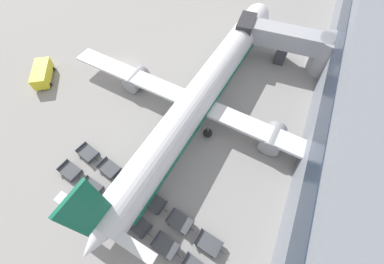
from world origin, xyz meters
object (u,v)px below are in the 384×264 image
at_px(baggage_dolly_row_near_col_a, 70,171).
at_px(baggage_dolly_row_near_col_c, 113,207).
at_px(baggage_dolly_row_near_col_d, 138,225).
at_px(baggage_dolly_row_mid_a_col_d, 154,202).
at_px(airplane, 201,95).
at_px(service_van, 42,73).
at_px(baggage_dolly_row_mid_a_col_f, 208,243).
at_px(baggage_dolly_row_mid_a_col_c, 131,184).
at_px(baggage_dolly_row_near_col_b, 91,188).
at_px(baggage_dolly_row_near_col_e, 166,246).
at_px(baggage_dolly_row_mid_a_col_a, 88,153).
at_px(baggage_dolly_row_mid_a_col_b, 109,168).
at_px(baggage_dolly_row_mid_a_col_e, 180,221).

bearing_deg(baggage_dolly_row_near_col_a, baggage_dolly_row_near_col_c, -10.55).
xyz_separation_m(baggage_dolly_row_near_col_a, baggage_dolly_row_near_col_c, (7.30, -1.36, 0.00)).
height_order(baggage_dolly_row_near_col_d, baggage_dolly_row_mid_a_col_d, same).
relative_size(airplane, service_van, 7.94).
bearing_deg(baggage_dolly_row_mid_a_col_f, service_van, 161.26).
bearing_deg(baggage_dolly_row_mid_a_col_d, baggage_dolly_row_mid_a_col_c, 168.95).
height_order(baggage_dolly_row_near_col_c, baggage_dolly_row_mid_a_col_f, same).
height_order(baggage_dolly_row_near_col_c, baggage_dolly_row_mid_a_col_d, same).
xyz_separation_m(baggage_dolly_row_near_col_b, baggage_dolly_row_near_col_c, (3.67, -0.74, 0.00)).
relative_size(baggage_dolly_row_near_col_b, baggage_dolly_row_near_col_e, 1.00).
bearing_deg(airplane, baggage_dolly_row_mid_a_col_a, -127.56).
bearing_deg(airplane, baggage_dolly_row_mid_a_col_b, -114.60).
height_order(baggage_dolly_row_mid_a_col_b, baggage_dolly_row_mid_a_col_e, same).
bearing_deg(baggage_dolly_row_mid_a_col_d, baggage_dolly_row_near_col_d, -95.23).
relative_size(baggage_dolly_row_near_col_e, baggage_dolly_row_mid_a_col_a, 1.00).
bearing_deg(baggage_dolly_row_mid_a_col_e, baggage_dolly_row_mid_a_col_b, 169.99).
distance_m(airplane, baggage_dolly_row_near_col_d, 17.88).
relative_size(service_van, baggage_dolly_row_mid_a_col_a, 1.65).
xyz_separation_m(baggage_dolly_row_near_col_a, baggage_dolly_row_mid_a_col_c, (7.56, 1.71, 0.00)).
bearing_deg(baggage_dolly_row_mid_a_col_d, baggage_dolly_row_near_col_a, -174.80).
relative_size(service_van, baggage_dolly_row_near_col_c, 1.66).
distance_m(baggage_dolly_row_near_col_a, baggage_dolly_row_mid_a_col_f, 18.40).
bearing_deg(baggage_dolly_row_mid_a_col_f, baggage_dolly_row_mid_a_col_b, 169.85).
bearing_deg(baggage_dolly_row_near_col_d, baggage_dolly_row_mid_a_col_d, 84.77).
xyz_separation_m(baggage_dolly_row_near_col_d, baggage_dolly_row_mid_a_col_b, (-6.77, 4.11, 0.00)).
bearing_deg(baggage_dolly_row_near_col_d, baggage_dolly_row_mid_a_col_c, 133.28).
bearing_deg(baggage_dolly_row_near_col_d, airplane, 91.79).
distance_m(baggage_dolly_row_near_col_e, baggage_dolly_row_mid_a_col_b, 11.37).
bearing_deg(baggage_dolly_row_near_col_c, baggage_dolly_row_mid_a_col_e, 13.39).
relative_size(service_van, baggage_dolly_row_mid_a_col_d, 1.66).
relative_size(baggage_dolly_row_near_col_a, baggage_dolly_row_near_col_e, 1.00).
distance_m(baggage_dolly_row_near_col_a, baggage_dolly_row_near_col_d, 11.03).
height_order(baggage_dolly_row_mid_a_col_a, baggage_dolly_row_mid_a_col_d, same).
bearing_deg(service_van, baggage_dolly_row_near_col_b, -32.22).
bearing_deg(baggage_dolly_row_near_col_e, baggage_dolly_row_mid_a_col_e, 84.39).
xyz_separation_m(baggage_dolly_row_near_col_e, baggage_dolly_row_mid_a_col_d, (-3.35, 3.37, 0.00)).
bearing_deg(baggage_dolly_row_mid_a_col_e, baggage_dolly_row_mid_a_col_c, 169.79).
bearing_deg(baggage_dolly_row_near_col_c, baggage_dolly_row_mid_a_col_a, 148.38).
relative_size(baggage_dolly_row_mid_a_col_b, baggage_dolly_row_mid_a_col_d, 1.01).
xyz_separation_m(baggage_dolly_row_near_col_d, baggage_dolly_row_mid_a_col_c, (-3.32, 3.53, 0.00)).
distance_m(airplane, service_van, 25.67).
bearing_deg(airplane, baggage_dolly_row_near_col_c, -99.95).
bearing_deg(baggage_dolly_row_mid_a_col_c, baggage_dolly_row_mid_a_col_e, -10.21).
distance_m(airplane, baggage_dolly_row_near_col_c, 17.68).
distance_m(baggage_dolly_row_mid_a_col_a, baggage_dolly_row_mid_a_col_f, 18.31).
xyz_separation_m(baggage_dolly_row_near_col_d, baggage_dolly_row_near_col_e, (3.61, -0.54, 0.00)).
height_order(baggage_dolly_row_near_col_d, baggage_dolly_row_mid_a_col_a, same).
relative_size(baggage_dolly_row_near_col_a, baggage_dolly_row_near_col_b, 1.00).
relative_size(baggage_dolly_row_near_col_b, baggage_dolly_row_near_col_d, 0.99).
xyz_separation_m(service_van, baggage_dolly_row_near_col_d, (25.68, -12.81, -0.65)).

